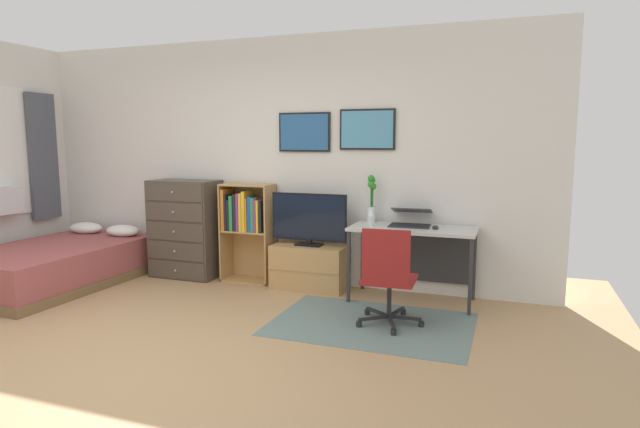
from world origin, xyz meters
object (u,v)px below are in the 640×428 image
(desk, at_px, (414,240))
(wine_glass, at_px, (371,213))
(office_chair, at_px, (388,275))
(television, at_px, (309,220))
(laptop, at_px, (411,218))
(bed, at_px, (56,264))
(computer_mouse, at_px, (435,227))
(bamboo_vase, at_px, (372,198))
(dresser, at_px, (186,229))
(bookshelf, at_px, (246,221))
(tv_stand, at_px, (310,267))

(desk, height_order, wine_glass, wine_glass)
(office_chair, bearing_deg, television, 137.64)
(television, bearing_deg, wine_glass, -11.50)
(television, distance_m, laptop, 1.07)
(bed, height_order, desk, desk)
(bed, height_order, television, television)
(television, xyz_separation_m, computer_mouse, (1.33, -0.08, 0.01))
(office_chair, height_order, wine_glass, wine_glass)
(computer_mouse, relative_size, bamboo_vase, 0.21)
(dresser, xyz_separation_m, wine_glass, (2.25, -0.15, 0.31))
(laptop, bearing_deg, wine_glass, -152.69)
(bamboo_vase, height_order, wine_glass, bamboo_vase)
(dresser, relative_size, desk, 0.93)
(computer_mouse, bearing_deg, office_chair, -109.36)
(dresser, distance_m, television, 1.55)
(dresser, relative_size, bookshelf, 1.02)
(wine_glass, bearing_deg, office_chair, -64.84)
(bed, height_order, bamboo_vase, bamboo_vase)
(office_chair, bearing_deg, bamboo_vase, 109.44)
(laptop, height_order, computer_mouse, laptop)
(dresser, bearing_deg, office_chair, -18.67)
(dresser, bearing_deg, tv_stand, 0.56)
(television, bearing_deg, laptop, 3.36)
(office_chair, xyz_separation_m, computer_mouse, (0.28, 0.79, 0.30))
(dresser, distance_m, wine_glass, 2.28)
(desk, distance_m, wine_glass, 0.51)
(desk, xyz_separation_m, bamboo_vase, (-0.47, 0.11, 0.39))
(television, distance_m, desk, 1.12)
(bed, xyz_separation_m, office_chair, (3.75, -0.08, 0.23))
(desk, xyz_separation_m, computer_mouse, (0.22, -0.10, 0.16))
(bamboo_vase, bearing_deg, bookshelf, -177.51)
(tv_stand, xyz_separation_m, bamboo_vase, (0.65, 0.10, 0.75))
(television, relative_size, laptop, 1.87)
(dresser, bearing_deg, desk, 0.19)
(bookshelf, bearing_deg, dresser, -175.70)
(dresser, distance_m, bookshelf, 0.77)
(television, bearing_deg, desk, 0.84)
(bamboo_vase, distance_m, wine_glass, 0.30)
(bookshelf, distance_m, television, 0.79)
(television, xyz_separation_m, wine_glass, (0.71, -0.14, 0.12))
(bookshelf, height_order, desk, bookshelf)
(tv_stand, relative_size, bamboo_vase, 1.62)
(office_chair, relative_size, laptop, 1.92)
(office_chair, height_order, laptop, laptop)
(bamboo_vase, bearing_deg, dresser, -176.88)
(tv_stand, height_order, television, television)
(bookshelf, bearing_deg, tv_stand, -3.10)
(bed, distance_m, computer_mouse, 4.12)
(bookshelf, relative_size, television, 1.31)
(tv_stand, bearing_deg, computer_mouse, -4.47)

